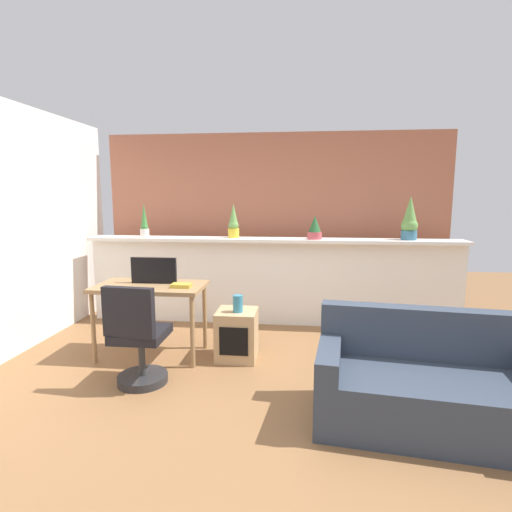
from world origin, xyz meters
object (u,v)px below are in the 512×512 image
potted_plant_1 (233,223)px  vase_on_shelf (238,304)px  potted_plant_2 (315,228)px  couch (427,387)px  book_on_desk (181,286)px  potted_plant_0 (144,224)px  desk (150,293)px  tv_monitor (154,270)px  potted_plant_3 (410,220)px  office_chair (138,343)px  side_cube_shelf (237,335)px

potted_plant_1 → vase_on_shelf: (0.24, -1.22, -0.72)m
potted_plant_2 → couch: size_ratio=0.18×
book_on_desk → potted_plant_2: bearing=42.2°
vase_on_shelf → couch: couch is taller
potted_plant_0 → desk: potted_plant_0 is taller
tv_monitor → potted_plant_3: bearing=21.6°
potted_plant_1 → office_chair: 2.14m
side_cube_shelf → couch: (1.55, -1.02, 0.03)m
potted_plant_3 → side_cube_shelf: size_ratio=1.07×
office_chair → vase_on_shelf: (0.77, 0.64, 0.20)m
desk → tv_monitor: tv_monitor is taller
book_on_desk → couch: size_ratio=0.12×
potted_plant_2 → vase_on_shelf: 1.55m
vase_on_shelf → potted_plant_3: bearing=32.3°
desk → tv_monitor: (0.01, 0.08, 0.22)m
office_chair → desk: bearing=101.2°
vase_on_shelf → couch: (1.53, -0.98, -0.30)m
side_cube_shelf → desk: bearing=-179.0°
side_cube_shelf → potted_plant_0: bearing=141.0°
couch → potted_plant_1: bearing=128.8°
couch → potted_plant_0: bearing=143.9°
potted_plant_2 → desk: bearing=-146.0°
side_cube_shelf → couch: bearing=-33.3°
potted_plant_2 → book_on_desk: (-1.34, -1.21, -0.48)m
potted_plant_3 → vase_on_shelf: size_ratio=3.11×
tv_monitor → office_chair: (0.12, -0.74, -0.50)m
potted_plant_2 → potted_plant_0: bearing=-179.8°
potted_plant_0 → book_on_desk: potted_plant_0 is taller
office_chair → couch: office_chair is taller
vase_on_shelf → book_on_desk: book_on_desk is taller
side_cube_shelf → vase_on_shelf: (0.02, -0.04, 0.34)m
desk → book_on_desk: (0.35, -0.08, 0.10)m
potted_plant_3 → office_chair: size_ratio=0.59×
potted_plant_1 → office_chair: bearing=-105.9°
desk → couch: size_ratio=0.67×
potted_plant_3 → tv_monitor: size_ratio=1.12×
potted_plant_2 → side_cube_shelf: (-0.80, -1.12, -1.00)m
potted_plant_2 → office_chair: (-1.56, -1.80, -0.86)m
potted_plant_0 → side_cube_shelf: size_ratio=0.87×
vase_on_shelf → couch: 1.85m
potted_plant_0 → desk: bearing=-66.6°
desk → couch: (2.44, -1.01, -0.38)m
potted_plant_2 → tv_monitor: 2.01m
side_cube_shelf → vase_on_shelf: 0.34m
potted_plant_1 → tv_monitor: potted_plant_1 is taller
potted_plant_0 → potted_plant_2: (2.18, 0.01, -0.04)m
potted_plant_1 → desk: potted_plant_1 is taller
potted_plant_2 → office_chair: 2.53m
potted_plant_2 → potted_plant_3: potted_plant_3 is taller
office_chair → vase_on_shelf: bearing=39.6°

